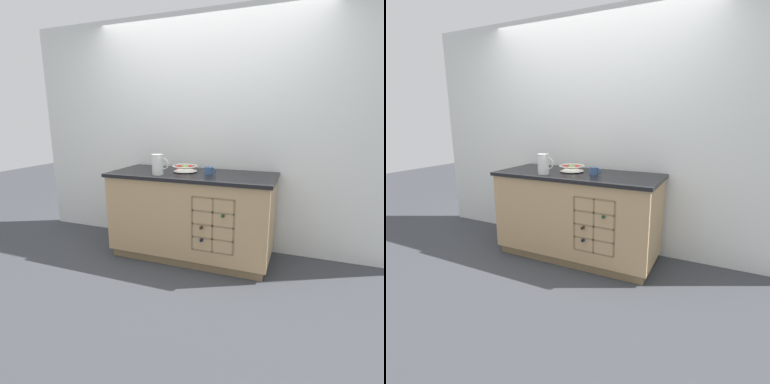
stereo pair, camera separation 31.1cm
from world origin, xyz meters
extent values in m
plane|color=#383A3F|center=(0.00, 0.00, 0.00)|extent=(14.00, 14.00, 0.00)
cube|color=silver|center=(0.00, 0.41, 1.27)|extent=(4.40, 0.06, 2.55)
cube|color=olive|center=(0.00, 0.00, 0.04)|extent=(1.59, 0.62, 0.09)
cube|color=tan|center=(0.00, 0.00, 0.48)|extent=(1.65, 0.68, 0.78)
cube|color=black|center=(0.00, 0.00, 0.89)|extent=(1.69, 0.72, 0.03)
cube|color=olive|center=(0.33, -0.24, 0.49)|extent=(0.40, 0.01, 0.52)
cube|color=olive|center=(0.13, -0.29, 0.49)|extent=(0.02, 0.10, 0.52)
cube|color=olive|center=(0.53, -0.29, 0.49)|extent=(0.02, 0.10, 0.52)
cube|color=olive|center=(0.33, -0.29, 0.23)|extent=(0.40, 0.10, 0.02)
cube|color=olive|center=(0.33, -0.29, 0.36)|extent=(0.40, 0.10, 0.02)
cube|color=olive|center=(0.33, -0.29, 0.49)|extent=(0.40, 0.10, 0.02)
cube|color=olive|center=(0.33, -0.29, 0.62)|extent=(0.40, 0.10, 0.02)
cube|color=olive|center=(0.33, -0.29, 0.75)|extent=(0.40, 0.10, 0.02)
cube|color=olive|center=(0.33, -0.29, 0.49)|extent=(0.02, 0.10, 0.52)
cylinder|color=black|center=(0.23, -0.18, 0.34)|extent=(0.08, 0.20, 0.08)
cylinder|color=black|center=(0.23, -0.32, 0.34)|extent=(0.03, 0.09, 0.03)
cylinder|color=black|center=(0.23, -0.20, 0.47)|extent=(0.07, 0.19, 0.07)
cylinder|color=black|center=(0.23, -0.34, 0.47)|extent=(0.03, 0.08, 0.03)
cylinder|color=#19381E|center=(0.43, -0.17, 0.60)|extent=(0.07, 0.21, 0.07)
cylinder|color=#19381E|center=(0.43, -0.32, 0.60)|extent=(0.03, 0.09, 0.03)
cylinder|color=silver|center=(-0.09, 0.04, 0.91)|extent=(0.12, 0.12, 0.01)
cone|color=silver|center=(-0.09, 0.04, 0.95)|extent=(0.25, 0.25, 0.06)
torus|color=silver|center=(-0.09, 0.04, 0.97)|extent=(0.27, 0.27, 0.02)
sphere|color=#7FA838|center=(-0.08, 0.01, 0.95)|extent=(0.07, 0.07, 0.07)
sphere|color=#7FA838|center=(-0.10, 0.06, 0.95)|extent=(0.07, 0.07, 0.07)
sphere|color=red|center=(-0.16, 0.04, 0.95)|extent=(0.07, 0.07, 0.07)
sphere|color=red|center=(-0.04, 0.07, 0.95)|extent=(0.07, 0.07, 0.07)
cylinder|color=silver|center=(-0.29, -0.20, 1.01)|extent=(0.11, 0.11, 0.20)
torus|color=silver|center=(-0.29, -0.20, 1.11)|extent=(0.12, 0.12, 0.01)
torus|color=silver|center=(-0.23, -0.20, 1.02)|extent=(0.12, 0.01, 0.12)
cylinder|color=#385684|center=(0.18, -0.01, 0.94)|extent=(0.09, 0.09, 0.08)
torus|color=#385684|center=(0.23, -0.01, 0.95)|extent=(0.06, 0.01, 0.06)
camera|label=1|loc=(1.06, -2.83, 1.44)|focal=28.00mm
camera|label=2|loc=(1.34, -2.71, 1.44)|focal=28.00mm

